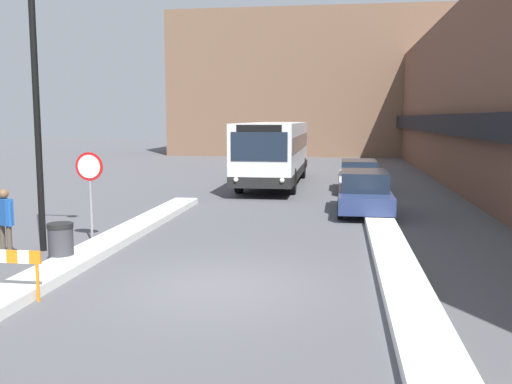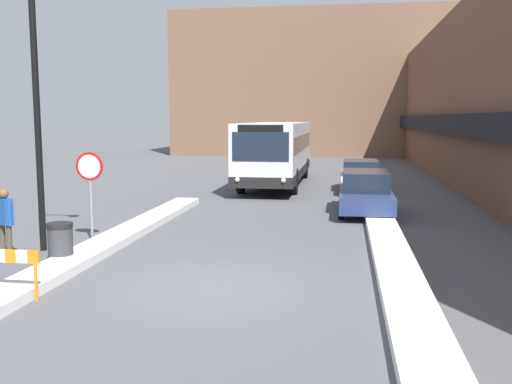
{
  "view_description": "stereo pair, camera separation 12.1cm",
  "coord_description": "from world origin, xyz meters",
  "px_view_note": "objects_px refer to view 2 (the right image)",
  "views": [
    {
      "loc": [
        2.31,
        -10.69,
        3.31
      ],
      "look_at": [
        0.05,
        4.74,
        1.29
      ],
      "focal_mm": 40.0,
      "sensor_mm": 36.0,
      "label": 1
    },
    {
      "loc": [
        2.43,
        -10.67,
        3.31
      ],
      "look_at": [
        0.05,
        4.74,
        1.29
      ],
      "focal_mm": 40.0,
      "sensor_mm": 36.0,
      "label": 2
    }
  ],
  "objects_px": {
    "parked_car_middle": "(361,176)",
    "trash_bin": "(60,243)",
    "parked_car_front": "(365,192)",
    "city_bus": "(277,151)",
    "pedestrian": "(5,217)",
    "stop_sign": "(90,177)",
    "construction_barricade": "(11,264)",
    "street_lamp": "(45,71)"
  },
  "relations": [
    {
      "from": "parked_car_middle",
      "to": "parked_car_front",
      "type": "bearing_deg",
      "value": -90.0
    },
    {
      "from": "construction_barricade",
      "to": "pedestrian",
      "type": "bearing_deg",
      "value": 123.96
    },
    {
      "from": "city_bus",
      "to": "trash_bin",
      "type": "relative_size",
      "value": 11.87
    },
    {
      "from": "parked_car_front",
      "to": "trash_bin",
      "type": "distance_m",
      "value": 10.93
    },
    {
      "from": "parked_car_front",
      "to": "street_lamp",
      "type": "height_order",
      "value": "street_lamp"
    },
    {
      "from": "parked_car_middle",
      "to": "stop_sign",
      "type": "relative_size",
      "value": 1.81
    },
    {
      "from": "stop_sign",
      "to": "trash_bin",
      "type": "distance_m",
      "value": 2.69
    },
    {
      "from": "pedestrian",
      "to": "trash_bin",
      "type": "height_order",
      "value": "pedestrian"
    },
    {
      "from": "pedestrian",
      "to": "parked_car_front",
      "type": "bearing_deg",
      "value": 71.59
    },
    {
      "from": "parked_car_middle",
      "to": "construction_barricade",
      "type": "height_order",
      "value": "parked_car_middle"
    },
    {
      "from": "construction_barricade",
      "to": "stop_sign",
      "type": "bearing_deg",
      "value": 98.41
    },
    {
      "from": "pedestrian",
      "to": "trash_bin",
      "type": "relative_size",
      "value": 1.76
    },
    {
      "from": "pedestrian",
      "to": "stop_sign",
      "type": "bearing_deg",
      "value": 89.4
    },
    {
      "from": "city_bus",
      "to": "parked_car_middle",
      "type": "bearing_deg",
      "value": -24.6
    },
    {
      "from": "city_bus",
      "to": "pedestrian",
      "type": "height_order",
      "value": "city_bus"
    },
    {
      "from": "parked_car_middle",
      "to": "pedestrian",
      "type": "xyz_separation_m",
      "value": [
        -8.64,
        -14.17,
        0.29
      ]
    },
    {
      "from": "parked_car_front",
      "to": "construction_barricade",
      "type": "xyz_separation_m",
      "value": [
        -6.74,
        -10.86,
        -0.07
      ]
    },
    {
      "from": "city_bus",
      "to": "stop_sign",
      "type": "bearing_deg",
      "value": -103.61
    },
    {
      "from": "parked_car_middle",
      "to": "trash_bin",
      "type": "distance_m",
      "value": 16.09
    },
    {
      "from": "street_lamp",
      "to": "trash_bin",
      "type": "height_order",
      "value": "street_lamp"
    },
    {
      "from": "street_lamp",
      "to": "parked_car_middle",
      "type": "bearing_deg",
      "value": 58.87
    },
    {
      "from": "street_lamp",
      "to": "stop_sign",
      "type": "bearing_deg",
      "value": 65.77
    },
    {
      "from": "parked_car_middle",
      "to": "construction_barricade",
      "type": "relative_size",
      "value": 3.99
    },
    {
      "from": "parked_car_front",
      "to": "stop_sign",
      "type": "relative_size",
      "value": 1.87
    },
    {
      "from": "parked_car_middle",
      "to": "trash_bin",
      "type": "height_order",
      "value": "parked_car_middle"
    },
    {
      "from": "parked_car_front",
      "to": "stop_sign",
      "type": "height_order",
      "value": "stop_sign"
    },
    {
      "from": "parked_car_front",
      "to": "parked_car_middle",
      "type": "relative_size",
      "value": 1.03
    },
    {
      "from": "parked_car_front",
      "to": "trash_bin",
      "type": "xyz_separation_m",
      "value": [
        -7.14,
        -8.28,
        -0.26
      ]
    },
    {
      "from": "stop_sign",
      "to": "construction_barricade",
      "type": "bearing_deg",
      "value": -81.59
    },
    {
      "from": "parked_car_front",
      "to": "stop_sign",
      "type": "distance_m",
      "value": 9.59
    },
    {
      "from": "city_bus",
      "to": "street_lamp",
      "type": "distance_m",
      "value": 15.83
    },
    {
      "from": "parked_car_middle",
      "to": "trash_bin",
      "type": "xyz_separation_m",
      "value": [
        -7.14,
        -14.42,
        -0.24
      ]
    },
    {
      "from": "city_bus",
      "to": "pedestrian",
      "type": "bearing_deg",
      "value": -105.85
    },
    {
      "from": "parked_car_middle",
      "to": "street_lamp",
      "type": "xyz_separation_m",
      "value": [
        -7.98,
        -13.22,
        3.74
      ]
    },
    {
      "from": "stop_sign",
      "to": "parked_car_front",
      "type": "bearing_deg",
      "value": 38.46
    },
    {
      "from": "parked_car_front",
      "to": "parked_car_middle",
      "type": "height_order",
      "value": "parked_car_front"
    },
    {
      "from": "parked_car_middle",
      "to": "street_lamp",
      "type": "height_order",
      "value": "street_lamp"
    },
    {
      "from": "city_bus",
      "to": "stop_sign",
      "type": "xyz_separation_m",
      "value": [
        -3.38,
        -13.94,
        0.05
      ]
    },
    {
      "from": "city_bus",
      "to": "construction_barricade",
      "type": "relative_size",
      "value": 10.25
    },
    {
      "from": "stop_sign",
      "to": "construction_barricade",
      "type": "height_order",
      "value": "stop_sign"
    },
    {
      "from": "stop_sign",
      "to": "city_bus",
      "type": "bearing_deg",
      "value": 76.39
    },
    {
      "from": "city_bus",
      "to": "construction_barricade",
      "type": "distance_m",
      "value": 19.08
    }
  ]
}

